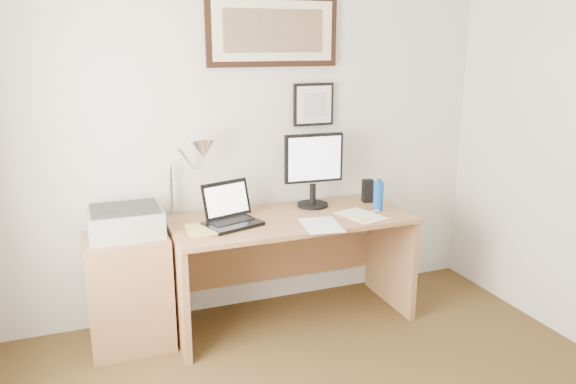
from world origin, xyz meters
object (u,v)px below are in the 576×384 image
water_bottle (378,196)px  lcd_monitor (314,166)px  desk (287,246)px  laptop (230,215)px  printer (126,221)px  book (187,231)px  side_cabinet (129,292)px

water_bottle → lcd_monitor: lcd_monitor is taller
desk → laptop: laptop is taller
lcd_monitor → printer: lcd_monitor is taller
laptop → printer: size_ratio=0.90×
book → laptop: laptop is taller
desk → book: bearing=-167.6°
book → desk: size_ratio=0.15×
side_cabinet → desk: (1.07, 0.04, 0.15)m
side_cabinet → laptop: 0.79m
book → printer: (-0.34, 0.15, 0.06)m
printer → lcd_monitor: bearing=4.3°
water_bottle → laptop: size_ratio=0.50×
side_cabinet → printer: (0.01, 0.03, 0.45)m
lcd_monitor → water_bottle: bearing=-32.2°
printer → laptop: bearing=-6.3°
laptop → printer: (-0.64, 0.07, 0.01)m
book → printer: 0.38m
laptop → lcd_monitor: 0.71m
desk → lcd_monitor: lcd_monitor is taller
water_bottle → laptop: bearing=176.0°
water_bottle → lcd_monitor: bearing=147.8°
water_bottle → printer: bearing=175.1°
side_cabinet → water_bottle: 1.76m
desk → printer: bearing=-179.7°
water_bottle → desk: size_ratio=0.12×
book → lcd_monitor: size_ratio=0.45×
printer → book: bearing=-23.7°
side_cabinet → water_bottle: bearing=-3.9°
book → printer: printer is taller
water_bottle → book: bearing=-179.7°
book → desk: book is taller
lcd_monitor → desk: bearing=-158.6°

